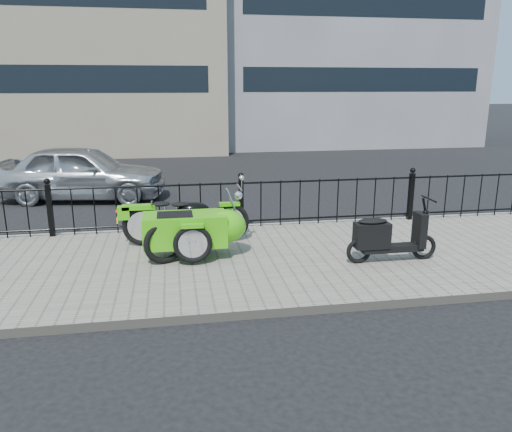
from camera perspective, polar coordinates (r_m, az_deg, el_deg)
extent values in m
plane|color=black|center=(8.55, -0.47, -4.42)|extent=(120.00, 120.00, 0.00)
cube|color=slate|center=(8.06, 0.10, -5.18)|extent=(30.00, 3.80, 0.12)
cube|color=gray|center=(9.88, -1.81, -1.38)|extent=(30.00, 0.10, 0.12)
cylinder|color=black|center=(9.53, -1.74, 3.77)|extent=(14.00, 0.04, 0.04)
cylinder|color=black|center=(9.70, -1.70, -0.58)|extent=(14.00, 0.04, 0.04)
cube|color=black|center=(9.78, -22.47, 0.58)|extent=(0.09, 0.09, 0.96)
sphere|color=black|center=(9.67, -22.79, 3.68)|extent=(0.11, 0.11, 0.11)
cube|color=black|center=(9.61, -1.72, 1.49)|extent=(0.09, 0.09, 0.96)
sphere|color=black|center=(9.50, -1.74, 4.66)|extent=(0.11, 0.11, 0.11)
cube|color=black|center=(10.66, 17.27, 2.15)|extent=(0.09, 0.09, 0.96)
sphere|color=black|center=(10.56, 17.49, 5.01)|extent=(0.11, 0.11, 0.11)
cube|color=gray|center=(24.63, -22.20, 21.25)|extent=(14.00, 8.00, 12.00)
cube|color=black|center=(20.53, -23.71, 14.15)|extent=(12.50, 0.06, 1.00)
cube|color=black|center=(22.56, 12.30, 14.99)|extent=(10.50, 0.06, 1.00)
cube|color=black|center=(22.78, 12.74, 22.54)|extent=(10.50, 0.06, 1.00)
torus|color=black|center=(8.79, -3.02, -0.72)|extent=(0.69, 0.09, 0.69)
torus|color=black|center=(8.75, -12.82, -1.15)|extent=(0.69, 0.09, 0.69)
torus|color=black|center=(7.65, -7.24, -3.21)|extent=(0.60, 0.08, 0.60)
cube|color=gray|center=(8.73, -7.92, -0.81)|extent=(0.34, 0.22, 0.24)
cylinder|color=black|center=(8.75, -7.90, -1.25)|extent=(1.40, 0.04, 0.04)
ellipsoid|color=black|center=(8.68, -7.18, 0.75)|extent=(0.54, 0.29, 0.26)
cylinder|color=silver|center=(8.67, -1.90, 3.29)|extent=(0.03, 0.56, 0.03)
cylinder|color=silver|center=(8.72, -2.66, 1.26)|extent=(0.25, 0.04, 0.59)
sphere|color=silver|center=(8.69, -2.02, 2.38)|extent=(0.15, 0.15, 0.15)
cube|color=#44BE0F|center=(8.71, -3.05, 1.37)|extent=(0.36, 0.12, 0.06)
cube|color=#44BE0F|center=(8.67, -13.28, 1.00)|extent=(0.55, 0.16, 0.08)
ellipsoid|color=black|center=(8.65, -8.66, 1.33)|extent=(0.31, 0.22, 0.08)
ellipsoid|color=black|center=(8.64, -10.79, 1.37)|extent=(0.31, 0.22, 0.08)
sphere|color=red|center=(8.72, -15.55, 0.52)|extent=(0.07, 0.07, 0.07)
cube|color=yellow|center=(8.86, -15.54, -0.46)|extent=(0.02, 0.14, 0.10)
cube|color=#44BE0F|center=(7.98, -8.11, -1.53)|extent=(1.30, 0.62, 0.50)
ellipsoid|color=#44BE0F|center=(8.02, -3.47, -1.15)|extent=(0.65, 0.60, 0.54)
cube|color=black|center=(7.92, -9.26, 0.02)|extent=(0.55, 0.43, 0.06)
cube|color=#44BE0F|center=(7.56, -7.31, -1.12)|extent=(0.34, 0.11, 0.06)
torus|color=black|center=(8.35, 18.63, -3.38)|extent=(0.40, 0.07, 0.40)
torus|color=black|center=(7.90, 11.67, -3.91)|extent=(0.40, 0.07, 0.40)
cube|color=black|center=(8.10, 15.26, -3.54)|extent=(0.98, 0.22, 0.10)
cube|color=black|center=(7.90, 13.10, -2.16)|extent=(0.54, 0.26, 0.39)
ellipsoid|color=black|center=(7.84, 13.19, -0.57)|extent=(0.46, 0.23, 0.09)
cube|color=black|center=(8.22, 18.19, -1.50)|extent=(0.12, 0.30, 0.54)
cylinder|color=black|center=(8.18, 18.79, 0.51)|extent=(0.15, 0.04, 0.44)
cylinder|color=black|center=(8.15, 19.14, 1.86)|extent=(0.03, 0.43, 0.03)
torus|color=black|center=(7.81, -10.39, -3.01)|extent=(0.67, 0.33, 0.68)
imported|color=#B9BCC0|center=(13.18, -19.25, 4.72)|extent=(4.25, 2.23, 1.38)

